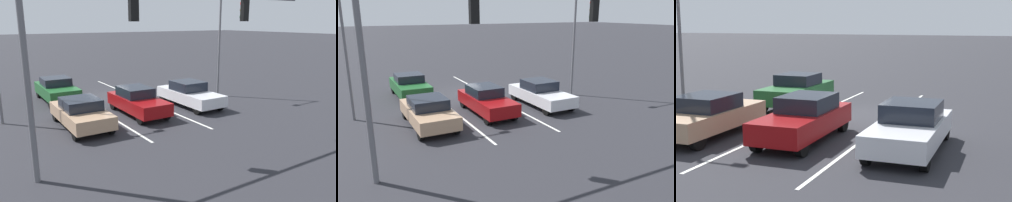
{
  "view_description": "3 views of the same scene",
  "coord_description": "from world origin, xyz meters",
  "views": [
    {
      "loc": [
        8.35,
        21.12,
        5.18
      ],
      "look_at": [
        -0.3,
        7.57,
        1.22
      ],
      "focal_mm": 35.0,
      "sensor_mm": 36.0,
      "label": 1
    },
    {
      "loc": [
        7.42,
        21.26,
        5.57
      ],
      "look_at": [
        0.14,
        7.41,
        1.27
      ],
      "focal_mm": 35.0,
      "sensor_mm": 36.0,
      "label": 2
    },
    {
      "loc": [
        -6.48,
        19.06,
        3.98
      ],
      "look_at": [
        -1.07,
        4.53,
        1.34
      ],
      "focal_mm": 50.0,
      "sensor_mm": 36.0,
      "label": 3
    }
  ],
  "objects": [
    {
      "name": "ground_plane",
      "position": [
        0.0,
        0.0,
        0.0
      ],
      "size": [
        240.0,
        240.0,
        0.0
      ],
      "primitive_type": "plane",
      "color": "#28282D"
    },
    {
      "name": "lane_stripe_left_divider",
      "position": [
        -1.7,
        1.73,
        0.01
      ],
      "size": [
        0.12,
        15.46,
        0.01
      ],
      "primitive_type": "cube",
      "color": "silver",
      "rests_on": "ground_plane"
    },
    {
      "name": "lane_stripe_center_divider",
      "position": [
        1.7,
        1.73,
        0.01
      ],
      "size": [
        0.12,
        15.46,
        0.01
      ],
      "primitive_type": "cube",
      "color": "silver",
      "rests_on": "ground_plane"
    },
    {
      "name": "car_maroon_midlane_front",
      "position": [
        0.16,
        5.08,
        0.77
      ],
      "size": [
        1.79,
        4.61,
        1.53
      ],
      "color": "maroon",
      "rests_on": "ground_plane"
    },
    {
      "name": "car_tan_rightlane_front",
      "position": [
        3.6,
        5.66,
        0.75
      ],
      "size": [
        1.93,
        4.62,
        1.47
      ],
      "color": "tan",
      "rests_on": "ground_plane"
    },
    {
      "name": "car_silver_leftlane_front",
      "position": [
        -3.47,
        5.08,
        0.75
      ],
      "size": [
        1.92,
        4.8,
        1.52
      ],
      "color": "silver",
      "rests_on": "ground_plane"
    },
    {
      "name": "car_darkgreen_rightlane_second",
      "position": [
        3.19,
        -0.58,
        0.79
      ],
      "size": [
        1.92,
        4.61,
        1.55
      ],
      "color": "#1E5928",
      "rests_on": "ground_plane"
    }
  ]
}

